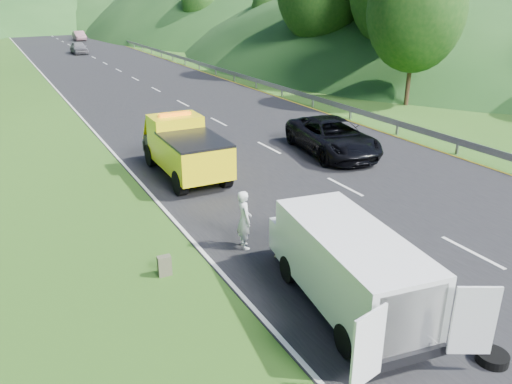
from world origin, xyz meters
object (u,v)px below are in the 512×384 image
tow_truck (185,148)px  spare_tire (491,362)px  woman (245,247)px  child (283,258)px  suitcase (165,266)px  worker (428,352)px  passing_suv (331,154)px  white_van (347,264)px

tow_truck → spare_tire: tow_truck is taller
woman → child: (0.68, -1.08, 0.00)m
child → suitcase: 3.34m
child → worker: (0.64, -4.88, 0.00)m
child → passing_suv: 10.37m
worker → passing_suv: size_ratio=0.27×
white_van → woman: (-0.78, 3.76, -1.15)m
suitcase → spare_tire: size_ratio=0.88×
white_van → spare_tire: 3.55m
woman → white_van: bearing=-157.6°
suitcase → worker: bearing=-55.0°
woman → suitcase: woman is taller
tow_truck → suitcase: bearing=-113.5°
tow_truck → woman: tow_truck is taller
child → spare_tire: 5.92m
white_van → child: (-0.10, 2.68, -1.15)m
suitcase → passing_suv: bearing=33.2°
suitcase → white_van: bearing=-45.0°
child → spare_tire: size_ratio=1.60×
worker → spare_tire: 1.22m
tow_truck → passing_suv: size_ratio=0.98×
tow_truck → spare_tire: size_ratio=8.79×
tow_truck → woman: size_ratio=3.20×
child → spare_tire: (1.53, -5.72, 0.00)m
woman → passing_suv: size_ratio=0.31×
worker → spare_tire: (0.89, -0.84, 0.00)m
woman → child: size_ratio=1.71×
child → worker: size_ratio=0.65×
white_van → woman: bearing=110.1°
woman → worker: bearing=-156.9°
spare_tire → child: bearing=105.0°
worker → child: bearing=64.9°
woman → worker: 6.11m
child → worker: bearing=-53.9°
child → passing_suv: (7.16, 7.50, 0.00)m
tow_truck → white_van: bearing=-88.5°
suitcase → passing_suv: (10.42, 6.81, -0.29)m
white_van → woman: white_van is taller
tow_truck → white_van: 10.54m
worker → suitcase: 6.80m
white_van → suitcase: (-3.36, 3.36, -0.86)m
white_van → worker: (0.54, -2.20, -1.15)m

